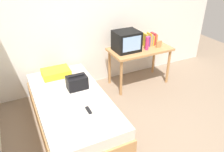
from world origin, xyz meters
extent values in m
plane|color=#84705B|center=(0.00, 0.00, 0.00)|extent=(8.00, 8.00, 0.00)
cube|color=silver|center=(0.00, 2.00, 1.30)|extent=(5.20, 0.10, 2.60)
cube|color=#B27F4C|center=(-0.92, 0.87, 0.17)|extent=(1.00, 2.00, 0.33)
cube|color=beige|center=(-0.92, 0.87, 0.42)|extent=(0.97, 1.94, 0.17)
cube|color=#B27F4C|center=(0.62, 1.51, 0.72)|extent=(1.16, 0.60, 0.04)
cylinder|color=#B27F4C|center=(0.10, 1.27, 0.35)|extent=(0.05, 0.05, 0.70)
cylinder|color=#B27F4C|center=(1.14, 1.27, 0.35)|extent=(0.05, 0.05, 0.70)
cylinder|color=#B27F4C|center=(0.10, 1.75, 0.35)|extent=(0.05, 0.05, 0.70)
cylinder|color=#B27F4C|center=(1.14, 1.75, 0.35)|extent=(0.05, 0.05, 0.70)
cube|color=black|center=(0.34, 1.54, 0.92)|extent=(0.44, 0.38, 0.36)
cube|color=#8CB2E0|center=(0.34, 1.35, 0.93)|extent=(0.35, 0.01, 0.26)
cylinder|color=#E53372|center=(0.69, 1.41, 0.86)|extent=(0.06, 0.06, 0.25)
cube|color=gold|center=(0.76, 1.58, 0.86)|extent=(0.03, 0.16, 0.24)
cube|color=#7A3D89|center=(0.79, 1.58, 0.84)|extent=(0.03, 0.15, 0.20)
cube|color=#7A3D89|center=(0.82, 1.58, 0.84)|extent=(0.03, 0.16, 0.19)
cube|color=gold|center=(0.85, 1.58, 0.86)|extent=(0.02, 0.15, 0.24)
cube|color=gray|center=(0.88, 1.58, 0.85)|extent=(0.03, 0.15, 0.23)
cube|color=gold|center=(0.91, 1.58, 0.84)|extent=(0.03, 0.17, 0.20)
cube|color=#B72D33|center=(0.94, 1.58, 0.86)|extent=(0.04, 0.14, 0.23)
cube|color=#CC7233|center=(0.98, 1.58, 0.84)|extent=(0.03, 0.14, 0.21)
cube|color=#B27F4C|center=(0.96, 1.40, 0.80)|extent=(0.11, 0.02, 0.13)
cube|color=yellow|center=(-0.96, 1.59, 0.56)|extent=(0.45, 0.32, 0.11)
cube|color=black|center=(-0.76, 1.07, 0.60)|extent=(0.30, 0.20, 0.20)
cylinder|color=black|center=(-0.76, 1.07, 0.72)|extent=(0.24, 0.02, 0.02)
cube|color=white|center=(-1.01, 0.62, 0.50)|extent=(0.21, 0.29, 0.01)
cube|color=black|center=(-0.81, 0.47, 0.51)|extent=(0.04, 0.16, 0.02)
cube|color=#B7B7BC|center=(-1.13, 1.10, 0.51)|extent=(0.04, 0.14, 0.02)
cube|color=white|center=(-0.95, 0.22, 0.53)|extent=(0.28, 0.22, 0.05)
camera|label=1|loc=(-1.56, -1.77, 2.34)|focal=36.14mm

